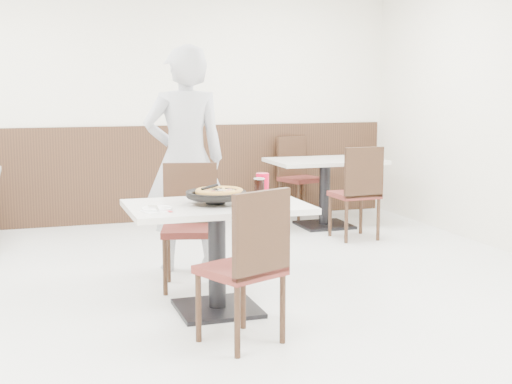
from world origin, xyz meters
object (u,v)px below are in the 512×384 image
object	(u,v)px
cola_glass	(259,188)
bg_chair_right_near	(354,192)
chair_far	(190,227)
bg_chair_right_far	(301,177)
diner_person	(185,159)
bg_table_right	(325,193)
red_cup	(263,184)
chair_near	(240,266)
side_plate	(157,209)
pizza	(219,194)
main_table	(217,258)
pizza_pan	(216,198)

from	to	relation	value
cola_glass	bg_chair_right_near	xyz separation A→B (m)	(1.58, 1.69, -0.34)
chair_far	bg_chair_right_far	xyz separation A→B (m)	(1.94, 2.58, 0.00)
chair_far	bg_chair_right_far	distance (m)	3.23
diner_person	bg_table_right	size ratio (longest dim) A/B	1.56
red_cup	bg_table_right	bearing A→B (deg)	56.66
bg_chair_right_far	chair_far	bearing A→B (deg)	36.03
chair_near	side_plate	world-z (taller)	chair_near
pizza	side_plate	size ratio (longest dim) A/B	1.52
bg_chair_right_far	bg_chair_right_near	bearing A→B (deg)	75.52
main_table	bg_chair_right_near	distance (m)	2.71
red_cup	bg_table_right	distance (m)	2.74
pizza_pan	pizza	distance (m)	0.07
pizza	chair_near	bearing A→B (deg)	-94.91
main_table	chair_near	size ratio (longest dim) A/B	1.26
chair_near	chair_far	bearing A→B (deg)	66.93
main_table	cola_glass	distance (m)	0.60
chair_near	pizza	world-z (taller)	chair_near
pizza_pan	diner_person	size ratio (longest dim) A/B	0.18
main_table	pizza	size ratio (longest dim) A/B	4.06
side_plate	bg_table_right	xyz separation A→B (m)	(2.34, 2.67, -0.38)
cola_glass	bg_chair_right_far	xyz separation A→B (m)	(1.52, 3.00, -0.34)
chair_far	bg_chair_right_near	bearing A→B (deg)	-132.71
pizza_pan	red_cup	bearing A→B (deg)	34.97
chair_far	pizza_pan	world-z (taller)	chair_far
chair_near	diner_person	bearing A→B (deg)	63.49
diner_person	cola_glass	bearing A→B (deg)	108.91
bg_chair_right_far	diner_person	bearing A→B (deg)	30.21
bg_chair_right_near	chair_far	bearing A→B (deg)	-149.86
pizza	side_plate	distance (m)	0.49
red_cup	bg_table_right	size ratio (longest dim) A/B	0.13
red_cup	bg_chair_right_far	distance (m)	3.26
main_table	side_plate	bearing A→B (deg)	-164.74
cola_glass	red_cup	bearing A→B (deg)	60.11
chair_near	pizza_pan	size ratio (longest dim) A/B	2.81
chair_far	bg_table_right	size ratio (longest dim) A/B	0.79
red_cup	chair_near	bearing A→B (deg)	-115.95
diner_person	bg_chair_right_far	size ratio (longest dim) A/B	1.98
pizza	side_plate	xyz separation A→B (m)	(-0.46, -0.16, -0.05)
bg_chair_right_near	pizza	bearing A→B (deg)	-138.50
chair_near	red_cup	world-z (taller)	chair_near
chair_near	chair_far	distance (m)	1.25
chair_far	diner_person	bearing A→B (deg)	-84.77
pizza_pan	red_cup	distance (m)	0.53
diner_person	bg_chair_right_far	bearing A→B (deg)	-131.39
chair_far	bg_chair_right_far	size ratio (longest dim) A/B	1.00
main_table	chair_far	xyz separation A→B (m)	(-0.05, 0.61, 0.10)
chair_near	bg_table_right	xyz separation A→B (m)	(1.94, 3.19, -0.10)
chair_near	chair_far	size ratio (longest dim) A/B	1.00
chair_near	cola_glass	distance (m)	0.98
side_plate	cola_glass	distance (m)	0.86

